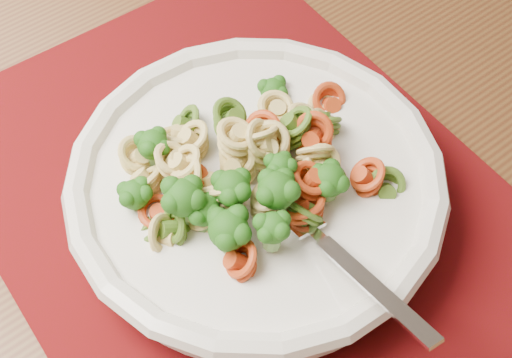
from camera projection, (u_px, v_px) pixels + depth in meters
The scene contains 5 objects.
dining_table at pixel (351, 214), 0.68m from camera, with size 1.55×1.30×0.75m.
placemat at pixel (238, 197), 0.56m from camera, with size 0.46×0.36×0.00m, color #4F030D.
pasta_bowl at pixel (256, 186), 0.52m from camera, with size 0.28×0.28×0.05m.
pasta_broccoli_heap at pixel (256, 174), 0.51m from camera, with size 0.24×0.24×0.06m, color tan, non-canonical shape.
fork at pixel (302, 222), 0.49m from camera, with size 0.19×0.02×0.01m, color silver, non-canonical shape.
Camera 1 is at (0.86, -0.24, 1.22)m, focal length 50.00 mm.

